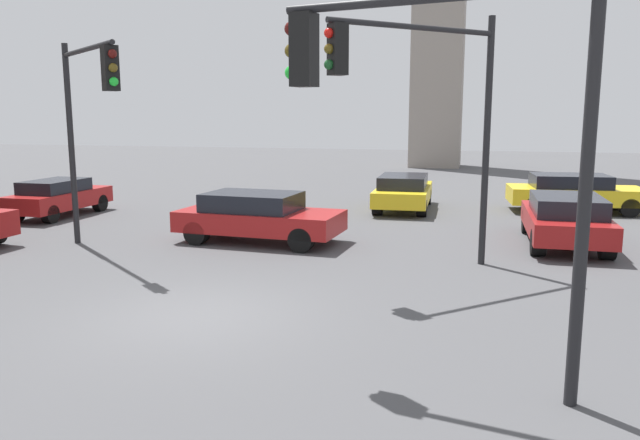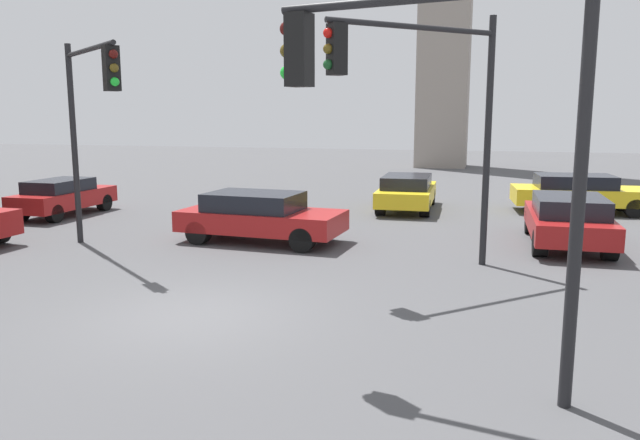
% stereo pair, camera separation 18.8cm
% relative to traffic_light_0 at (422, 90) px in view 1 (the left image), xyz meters
% --- Properties ---
extents(ground_plane, '(108.08, 108.08, 0.00)m').
position_rel_traffic_light_0_xyz_m(ground_plane, '(-3.57, -3.98, -4.09)').
color(ground_plane, '#4C4C4F').
extents(traffic_light_0, '(3.27, 3.18, 5.80)m').
position_rel_traffic_light_0_xyz_m(traffic_light_0, '(0.00, 0.00, 0.00)').
color(traffic_light_0, black).
rests_on(traffic_light_0, ground_plane).
extents(traffic_light_1, '(4.03, 1.02, 5.36)m').
position_rel_traffic_light_0_xyz_m(traffic_light_1, '(0.69, -5.60, -0.29)').
color(traffic_light_1, black).
rests_on(traffic_light_1, ground_plane).
extents(traffic_light_2, '(3.15, 2.57, 5.47)m').
position_rel_traffic_light_0_xyz_m(traffic_light_2, '(-8.27, -0.04, -0.21)').
color(traffic_light_2, black).
rests_on(traffic_light_2, ground_plane).
extents(car_0, '(4.69, 2.34, 1.41)m').
position_rel_traffic_light_0_xyz_m(car_0, '(-4.75, 2.48, -3.34)').
color(car_0, maroon).
rests_on(car_0, ground_plane).
extents(car_1, '(2.07, 4.70, 1.33)m').
position_rel_traffic_light_0_xyz_m(car_1, '(-1.49, 9.55, -3.38)').
color(car_1, yellow).
rests_on(car_1, ground_plane).
extents(car_3, '(4.94, 2.51, 1.40)m').
position_rel_traffic_light_0_xyz_m(car_3, '(4.69, 10.56, -3.34)').
color(car_3, yellow).
rests_on(car_3, ground_plane).
extents(car_4, '(2.04, 4.67, 1.41)m').
position_rel_traffic_light_0_xyz_m(car_4, '(3.62, 4.17, -3.34)').
color(car_4, maroon).
rests_on(car_4, ground_plane).
extents(car_5, '(1.66, 4.09, 1.32)m').
position_rel_traffic_light_0_xyz_m(car_5, '(-13.17, 4.95, -3.39)').
color(car_5, maroon).
rests_on(car_5, ground_plane).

